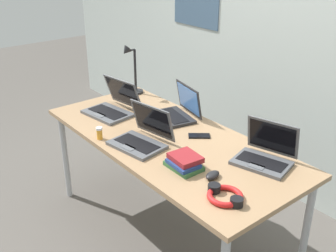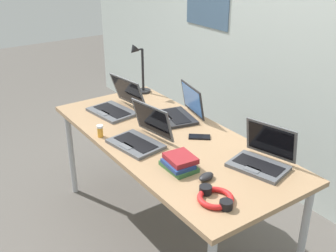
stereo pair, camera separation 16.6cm
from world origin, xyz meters
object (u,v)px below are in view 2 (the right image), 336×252
laptop_front_left (262,158)px  laptop_front_right (117,105)px  headphones (215,198)px  cell_phone (199,137)px  pill_bottle (100,131)px  laptop_by_keyboard (181,112)px  computer_mouse (206,177)px  desk_lamp (139,69)px  book_stack (179,163)px  laptop_near_lamp (141,136)px

laptop_front_left → laptop_front_right: laptop_front_right is taller
laptop_front_right → headphones: size_ratio=1.75×
cell_phone → pill_bottle: (-0.37, -0.51, 0.04)m
laptop_by_keyboard → pill_bottle: size_ratio=4.48×
computer_mouse → cell_phone: 0.49m
desk_lamp → book_stack: desk_lamp is taller
desk_lamp → headphones: size_ratio=1.87×
laptop_front_left → book_stack: size_ratio=1.82×
desk_lamp → computer_mouse: 1.39m
laptop_near_lamp → desk_lamp: bearing=149.3°
pill_bottle → headphones: bearing=8.8°
laptop_by_keyboard → cell_phone: bearing=-15.6°
laptop_front_right → computer_mouse: bearing=-3.0°
laptop_front_left → computer_mouse: 0.35m
book_stack → cell_phone: bearing=125.4°
laptop_front_left → headphones: laptop_front_left is taller
laptop_front_right → headphones: laptop_front_right is taller
laptop_near_lamp → book_stack: bearing=2.2°
desk_lamp → laptop_front_right: desk_lamp is taller
laptop_by_keyboard → laptop_front_right: 0.47m
laptop_front_right → computer_mouse: laptop_front_right is taller
laptop_front_left → laptop_near_lamp: (-0.61, -0.41, 0.00)m
desk_lamp → laptop_near_lamp: 0.91m
laptop_front_right → computer_mouse: 1.08m
book_stack → computer_mouse: bearing=16.5°
laptop_by_keyboard → headphones: size_ratio=1.65×
laptop_near_lamp → cell_phone: laptop_near_lamp is taller
laptop_front_left → laptop_near_lamp: size_ratio=0.99×
laptop_front_right → cell_phone: (0.67, 0.22, -0.04)m
laptop_front_left → book_stack: laptop_front_left is taller
laptop_by_keyboard → pill_bottle: (-0.05, -0.60, -0.01)m
laptop_near_lamp → cell_phone: (0.14, 0.34, -0.04)m
cell_phone → pill_bottle: 0.63m
headphones → computer_mouse: bearing=153.8°
cell_phone → headphones: headphones is taller
cell_phone → headphones: 0.68m
desk_lamp → headphones: 1.57m
desk_lamp → laptop_by_keyboard: size_ratio=1.13×
laptop_by_keyboard → laptop_front_left: bearing=-1.5°
desk_lamp → book_stack: (1.15, -0.44, -0.16)m
cell_phone → book_stack: bearing=-15.0°
headphones → cell_phone: bearing=147.8°
computer_mouse → headphones: size_ratio=0.45×
laptop_by_keyboard → laptop_front_right: laptop_front_right is taller
cell_phone → desk_lamp: bearing=-147.5°
laptop_by_keyboard → laptop_front_left: (0.78, -0.02, -0.00)m
laptop_by_keyboard → cell_phone: (0.32, -0.09, -0.04)m
laptop_near_lamp → pill_bottle: 0.28m
cell_phone → headphones: bearing=7.4°
desk_lamp → pill_bottle: (0.55, -0.62, -0.16)m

